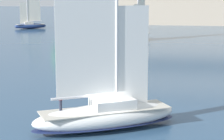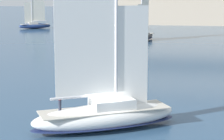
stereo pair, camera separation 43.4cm
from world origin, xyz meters
name	(u,v)px [view 1 (the left image)]	position (x,y,z in m)	size (l,w,h in m)	color
ground_plane	(106,129)	(0.00, 0.00, 0.00)	(400.00, 400.00, 0.00)	#2D4C6B
sailboat_main	(106,113)	(0.01, 0.01, 1.10)	(10.21, 7.39, 13.90)	white
sailboat_moored_near_marina	(139,36)	(-2.17, 51.34, 0.91)	(4.61, 8.41, 11.15)	#232328
sailboat_moored_mid_channel	(30,25)	(-29.81, 71.79, 0.86)	(7.64, 5.62, 10.44)	navy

